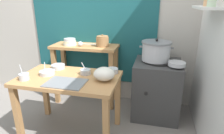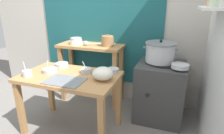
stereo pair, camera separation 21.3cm
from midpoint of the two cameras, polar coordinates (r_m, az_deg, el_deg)
The scene contains 16 objects.
wall_back at distance 2.93m, azimuth -3.06°, elevation 14.96°, with size 4.40×0.12×2.60m.
prep_table at distance 2.24m, azimuth -15.20°, elevation -5.48°, with size 1.10×0.66×0.72m.
back_shelf_table at distance 2.90m, azimuth -9.96°, elevation 2.07°, with size 0.96×0.40×0.90m.
stove_block at distance 2.67m, azimuth 10.69°, elevation -6.36°, with size 0.60×0.61×0.78m.
steamer_pot at distance 2.51m, azimuth 10.54°, elevation 4.69°, with size 0.43×0.38×0.28m.
clay_pot at distance 2.73m, azimuth -5.09°, elevation 7.57°, with size 0.18×0.18×0.17m.
bowl_stack_enamel at distance 2.89m, azimuth -14.44°, elevation 7.15°, with size 0.19×0.19×0.10m.
ladle at distance 2.78m, azimuth -11.30°, elevation 6.69°, with size 0.26×0.07×0.07m.
serving_tray at distance 2.04m, azimuth -16.53°, elevation -4.59°, with size 0.40×0.28×0.01m, color slate.
plastic_bag at distance 2.02m, azimuth -5.35°, elevation -2.09°, with size 0.22×0.22×0.14m, color silver.
wide_pan at distance 2.38m, azimuth 16.18°, elevation 0.86°, with size 0.20×0.20×0.05m, color #B7BABF.
prep_bowl_0 at distance 2.33m, azimuth -21.09°, elevation -1.56°, with size 0.17×0.17×0.14m.
prep_bowl_1 at distance 2.28m, azimuth -27.03°, elevation -2.55°, with size 0.11×0.11×0.17m.
prep_bowl_2 at distance 2.23m, azimuth -2.61°, elevation -1.06°, with size 0.13×0.13×0.06m.
prep_bowl_3 at distance 2.49m, azimuth -18.01°, elevation 0.12°, with size 0.17×0.17×0.05m.
prep_bowl_4 at distance 2.22m, azimuth -10.57°, elevation -1.37°, with size 0.12×0.12×0.14m.
Camera 1 is at (0.80, -1.74, 1.52)m, focal length 30.96 mm.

